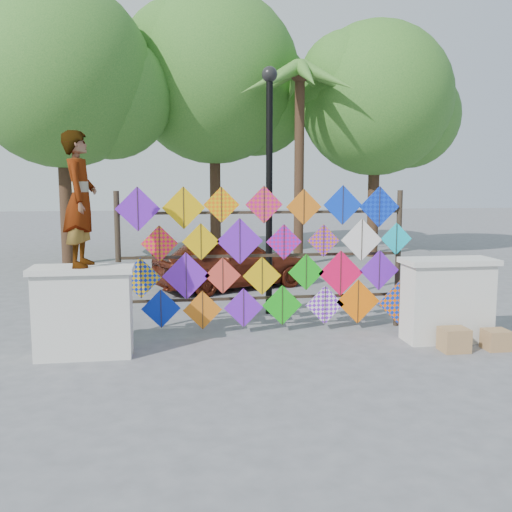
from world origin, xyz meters
The scene contains 13 objects.
ground centered at (0.00, 0.00, 0.00)m, with size 80.00×80.00×0.00m, color gray.
parapet_left centered at (-2.70, -0.20, 0.65)m, with size 1.40×0.65×1.28m.
parapet_right centered at (2.70, -0.20, 0.65)m, with size 1.40×0.65×1.28m.
kite_rack centered at (0.11, 0.73, 1.20)m, with size 4.99×0.24×2.39m.
tree_west centered at (-4.40, 9.03, 5.38)m, with size 5.85×5.20×8.01m.
tree_mid centered at (0.11, 11.03, 5.77)m, with size 6.30×5.60×8.61m.
tree_east centered at (5.09, 9.53, 4.99)m, with size 5.40×4.80×7.42m.
palm_tree centered at (2.20, 8.00, 4.95)m, with size 3.62×3.62×5.83m.
vendor_woman centered at (-2.69, -0.20, 2.20)m, with size 0.67×0.44×1.85m, color #99999E.
sedan centered at (-0.10, 4.63, 0.62)m, with size 1.47×3.65×1.24m, color #501B0D.
lamppost centered at (0.30, 2.00, 2.69)m, with size 0.28×0.28×4.46m.
cardboard_box_near centered at (2.55, -0.74, 0.17)m, with size 0.38×0.34×0.34m, color #9D724C.
cardboard_box_far centered at (3.21, -0.75, 0.15)m, with size 0.35×0.32×0.29m, color #9D724C.
Camera 1 is at (-1.45, -8.25, 2.45)m, focal length 40.00 mm.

